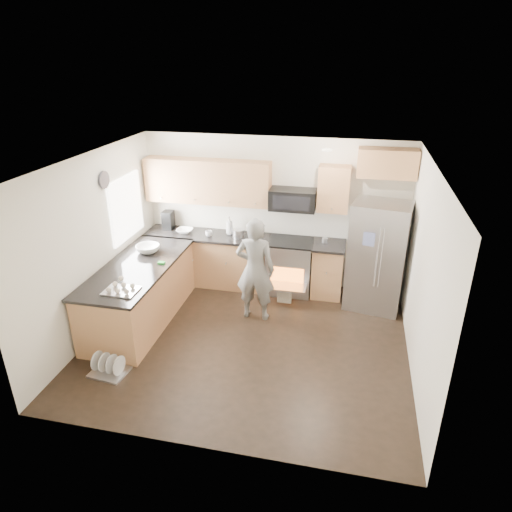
% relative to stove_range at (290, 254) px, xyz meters
% --- Properties ---
extents(ground, '(4.50, 4.50, 0.00)m').
position_rel_stove_range_xyz_m(ground, '(-0.35, -1.69, -0.68)').
color(ground, black).
rests_on(ground, ground).
extents(room_shell, '(4.54, 4.04, 2.62)m').
position_rel_stove_range_xyz_m(room_shell, '(-0.39, -1.68, 1.00)').
color(room_shell, white).
rests_on(room_shell, ground).
extents(back_cabinet_run, '(4.45, 0.64, 2.50)m').
position_rel_stove_range_xyz_m(back_cabinet_run, '(-0.94, 0.05, 0.29)').
color(back_cabinet_run, '#BC7C4B').
rests_on(back_cabinet_run, ground).
extents(peninsula, '(0.96, 2.36, 1.04)m').
position_rel_stove_range_xyz_m(peninsula, '(-2.10, -1.44, -0.21)').
color(peninsula, '#BC7C4B').
rests_on(peninsula, ground).
extents(stove_range, '(0.76, 0.97, 1.79)m').
position_rel_stove_range_xyz_m(stove_range, '(0.00, 0.00, 0.00)').
color(stove_range, '#B7B7BC').
rests_on(stove_range, ground).
extents(refrigerator, '(0.97, 0.81, 1.76)m').
position_rel_stove_range_xyz_m(refrigerator, '(1.42, -0.24, 0.21)').
color(refrigerator, '#B7B7BC').
rests_on(refrigerator, ground).
extents(person, '(0.60, 0.40, 1.64)m').
position_rel_stove_range_xyz_m(person, '(-0.39, -1.00, 0.15)').
color(person, gray).
rests_on(person, ground).
extents(dish_rack, '(0.50, 0.42, 0.29)m').
position_rel_stove_range_xyz_m(dish_rack, '(-1.95, -2.77, -0.60)').
color(dish_rack, '#B7B7BC').
rests_on(dish_rack, ground).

